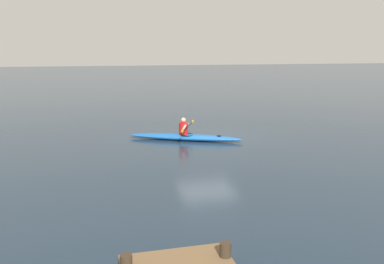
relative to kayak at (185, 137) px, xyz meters
name	(u,v)px	position (x,y,z in m)	size (l,w,h in m)	color
ground_plane	(207,138)	(-1.07, -0.21, -0.13)	(160.00, 160.00, 0.00)	#1E2D3D
kayak	(185,137)	(0.00, 0.00, 0.00)	(4.72, 2.72, 0.26)	#1959A5
kayaker	(184,127)	(0.03, -0.01, 0.43)	(1.13, 2.26, 0.71)	red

